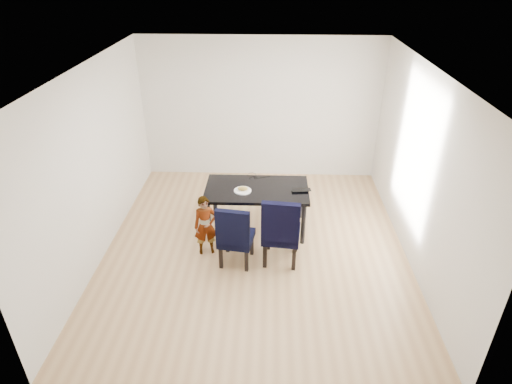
{
  "coord_description": "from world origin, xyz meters",
  "views": [
    {
      "loc": [
        0.21,
        -5.31,
        3.93
      ],
      "look_at": [
        0.0,
        0.2,
        0.85
      ],
      "focal_mm": 30.0,
      "sensor_mm": 36.0,
      "label": 1
    }
  ],
  "objects_px": {
    "chair_left": "(236,233)",
    "chair_right": "(281,228)",
    "laptop": "(301,189)",
    "dining_table": "(257,209)",
    "child": "(206,226)",
    "plate": "(243,191)"
  },
  "relations": [
    {
      "from": "chair_right",
      "to": "child",
      "type": "xyz_separation_m",
      "value": [
        -1.1,
        0.13,
        -0.07
      ]
    },
    {
      "from": "laptop",
      "to": "dining_table",
      "type": "bearing_deg",
      "value": -8.53
    },
    {
      "from": "chair_left",
      "to": "child",
      "type": "bearing_deg",
      "value": 165.21
    },
    {
      "from": "chair_left",
      "to": "child",
      "type": "xyz_separation_m",
      "value": [
        -0.46,
        0.2,
        -0.02
      ]
    },
    {
      "from": "dining_table",
      "to": "laptop",
      "type": "distance_m",
      "value": 0.78
    },
    {
      "from": "dining_table",
      "to": "child",
      "type": "distance_m",
      "value": 0.98
    },
    {
      "from": "plate",
      "to": "laptop",
      "type": "bearing_deg",
      "value": 4.85
    },
    {
      "from": "child",
      "to": "plate",
      "type": "xyz_separation_m",
      "value": [
        0.51,
        0.55,
        0.29
      ]
    },
    {
      "from": "chair_right",
      "to": "chair_left",
      "type": "bearing_deg",
      "value": -167.52
    },
    {
      "from": "chair_left",
      "to": "laptop",
      "type": "distance_m",
      "value": 1.28
    },
    {
      "from": "chair_left",
      "to": "chair_right",
      "type": "distance_m",
      "value": 0.64
    },
    {
      "from": "chair_left",
      "to": "child",
      "type": "relative_size",
      "value": 1.04
    },
    {
      "from": "dining_table",
      "to": "chair_left",
      "type": "xyz_separation_m",
      "value": [
        -0.26,
        -0.85,
        0.11
      ]
    },
    {
      "from": "dining_table",
      "to": "child",
      "type": "height_order",
      "value": "child"
    },
    {
      "from": "chair_left",
      "to": "plate",
      "type": "xyz_separation_m",
      "value": [
        0.04,
        0.75,
        0.27
      ]
    },
    {
      "from": "dining_table",
      "to": "chair_right",
      "type": "height_order",
      "value": "chair_right"
    },
    {
      "from": "chair_left",
      "to": "child",
      "type": "distance_m",
      "value": 0.51
    },
    {
      "from": "child",
      "to": "laptop",
      "type": "bearing_deg",
      "value": 9.63
    },
    {
      "from": "chair_right",
      "to": "plate",
      "type": "xyz_separation_m",
      "value": [
        -0.59,
        0.68,
        0.22
      ]
    },
    {
      "from": "chair_right",
      "to": "plate",
      "type": "relative_size",
      "value": 4.05
    },
    {
      "from": "child",
      "to": "laptop",
      "type": "xyz_separation_m",
      "value": [
        1.4,
        0.63,
        0.29
      ]
    },
    {
      "from": "dining_table",
      "to": "chair_left",
      "type": "bearing_deg",
      "value": -106.86
    }
  ]
}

